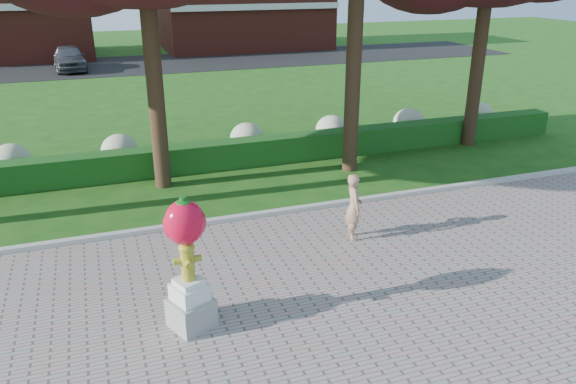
# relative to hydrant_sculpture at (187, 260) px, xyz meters

# --- Properties ---
(ground) EXTENTS (100.00, 100.00, 0.00)m
(ground) POSITION_rel_hydrant_sculpture_xyz_m (2.47, 0.93, -1.29)
(ground) COLOR #184C13
(ground) RESTS_ON ground
(curb) EXTENTS (40.00, 0.18, 0.15)m
(curb) POSITION_rel_hydrant_sculpture_xyz_m (2.47, 3.93, -1.22)
(curb) COLOR #ADADA5
(curb) RESTS_ON ground
(lawn_hedge) EXTENTS (24.00, 0.70, 0.80)m
(lawn_hedge) POSITION_rel_hydrant_sculpture_xyz_m (2.47, 7.93, -0.89)
(lawn_hedge) COLOR #144513
(lawn_hedge) RESTS_ON ground
(hydrangea_row) EXTENTS (20.10, 1.10, 0.99)m
(hydrangea_row) POSITION_rel_hydrant_sculpture_xyz_m (3.04, 8.93, -0.74)
(hydrangea_row) COLOR #B9BF92
(hydrangea_row) RESTS_ON ground
(street) EXTENTS (50.00, 8.00, 0.02)m
(street) POSITION_rel_hydrant_sculpture_xyz_m (2.47, 28.93, -1.28)
(street) COLOR black
(street) RESTS_ON ground
(building_right) EXTENTS (12.00, 8.00, 6.40)m
(building_right) POSITION_rel_hydrant_sculpture_xyz_m (10.47, 34.93, 1.91)
(building_right) COLOR maroon
(building_right) RESTS_ON ground
(hydrant_sculpture) EXTENTS (0.84, 0.84, 2.36)m
(hydrant_sculpture) POSITION_rel_hydrant_sculpture_xyz_m (0.00, 0.00, 0.00)
(hydrant_sculpture) COLOR gray
(hydrant_sculpture) RESTS_ON walkway
(woman) EXTENTS (0.47, 0.62, 1.52)m
(woman) POSITION_rel_hydrant_sculpture_xyz_m (4.01, 2.12, -0.49)
(woman) COLOR #A77B5F
(woman) RESTS_ON walkway
(parked_car) EXTENTS (2.03, 4.38, 1.45)m
(parked_car) POSITION_rel_hydrant_sculpture_xyz_m (-2.08, 28.11, -0.54)
(parked_car) COLOR #46484F
(parked_car) RESTS_ON street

